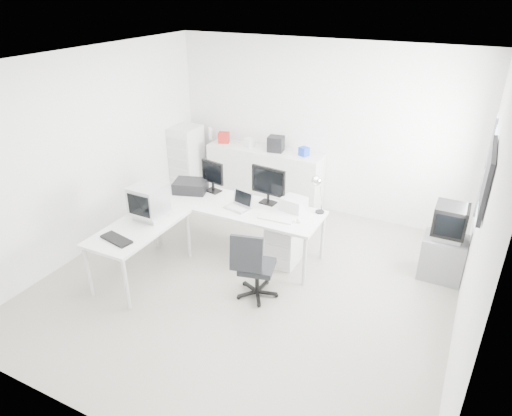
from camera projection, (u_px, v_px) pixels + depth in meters
The scene contains 30 objects.
floor at pixel (249, 282), 6.02m from camera, with size 5.00×5.00×0.01m, color beige.
ceiling at pixel (247, 62), 4.76m from camera, with size 5.00×5.00×0.01m, color white.
back_wall at pixel (319, 129), 7.39m from camera, with size 5.00×0.02×2.80m, color silver.
left_wall at pixel (90, 153), 6.39m from camera, with size 0.02×5.00×2.80m, color silver.
right_wall at pixel (479, 231), 4.39m from camera, with size 0.02×5.00×2.80m, color silver.
window at pixel (486, 170), 5.27m from camera, with size 0.02×1.20×1.10m, color white, non-canonical shape.
wall_picture at pixel (487, 179), 4.26m from camera, with size 0.04×0.90×0.60m, color black, non-canonical shape.
main_desk at pixel (238, 229), 6.53m from camera, with size 2.40×0.80×0.75m, color silver, non-canonical shape.
side_desk at pixel (142, 251), 5.99m from camera, with size 0.70×1.40×0.75m, color silver, non-canonical shape.
drawer_pedestal at pixel (284, 243), 6.33m from camera, with size 0.40×0.50×0.60m, color silver.
inkjet_printer at pixel (191, 186), 6.75m from camera, with size 0.47×0.37×0.17m, color black.
lcd_monitor_small at pixel (213, 176), 6.68m from camera, with size 0.39×0.22×0.49m, color black, non-canonical shape.
lcd_monitor_large at pixel (268, 186), 6.31m from camera, with size 0.52×0.21×0.54m, color black, non-canonical shape.
laptop at pixel (237, 202), 6.22m from camera, with size 0.32×0.33×0.21m, color #B7B7BA, non-canonical shape.
white_keyboard at pixel (276, 219), 5.98m from camera, with size 0.47×0.15×0.02m, color silver.
white_mouse at pixel (298, 221), 5.89m from camera, with size 0.06×0.06×0.06m, color silver.
laser_printer at pixel (294, 204), 6.20m from camera, with size 0.31×0.27×0.18m, color #BDBDBD.
desk_lamp at pixel (321, 198), 6.07m from camera, with size 0.14×0.14×0.43m, color silver, non-canonical shape.
crt_monitor at pixel (149, 201), 5.91m from camera, with size 0.44×0.44×0.50m, color #B7B7BA, non-canonical shape.
black_keyboard at pixel (116, 239), 5.50m from camera, with size 0.43×0.17×0.03m, color black.
office_chair at pixel (257, 264), 5.57m from camera, with size 0.54×0.54×0.93m, color #27292D, non-canonical shape.
tv_cabinet at pixel (442, 257), 6.00m from camera, with size 0.54×0.44×0.59m, color slate.
crt_tv at pixel (450, 223), 5.77m from camera, with size 0.50×0.48×0.45m, color black, non-canonical shape.
sideboard at pixel (265, 177), 7.92m from camera, with size 2.02×0.50×1.01m, color silver.
clutter_box_a at pixel (224, 138), 7.98m from camera, with size 0.18×0.16×0.18m, color #B11D19.
clutter_box_b at pixel (249, 142), 7.78m from camera, with size 0.15×0.13×0.15m, color silver.
clutter_box_c at pixel (276, 144), 7.56m from camera, with size 0.25×0.23×0.25m, color black.
clutter_box_d at pixel (304, 151), 7.39m from camera, with size 0.14×0.12×0.14m, color blue.
clutter_bottle at pixel (210, 134), 8.12m from camera, with size 0.07×0.07×0.22m, color silver.
filing_cabinet at pixel (187, 161), 8.22m from camera, with size 0.45×0.53×1.28m, color silver.
Camera 1 is at (2.29, -4.38, 3.56)m, focal length 32.00 mm.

